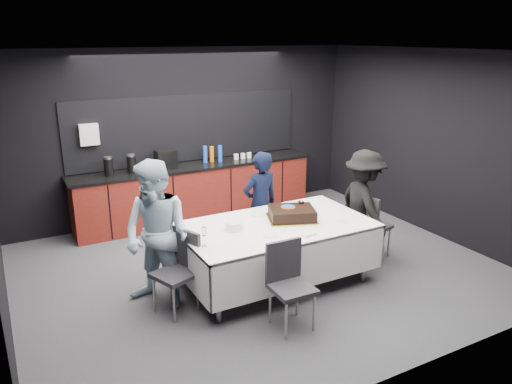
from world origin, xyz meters
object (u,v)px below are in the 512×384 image
cake_assembly (292,214)px  chair_near (288,278)px  plate_stack (234,226)px  champagne_flute (204,233)px  person_center (260,205)px  chair_left (180,265)px  party_table (275,235)px  person_right (364,205)px  person_left (157,236)px  chair_right (370,222)px

cake_assembly → chair_near: (-0.63, -0.93, -0.32)m
cake_assembly → plate_stack: (-0.79, 0.03, -0.02)m
champagne_flute → person_center: (1.25, 1.00, -0.19)m
chair_left → person_center: 1.72m
chair_near → person_center: 1.80m
party_table → champagne_flute: (-1.02, -0.20, 0.30)m
person_center → person_right: bearing=143.7°
person_right → person_left: bearing=98.7°
chair_left → person_center: bearing=29.6°
plate_stack → chair_left: chair_left is taller
chair_left → chair_right: (2.76, 0.04, 0.00)m
champagne_flute → plate_stack: bearing=29.4°
champagne_flute → chair_left: bearing=145.6°
cake_assembly → person_left: 1.70m
person_center → champagne_flute: bearing=33.0°
champagne_flute → chair_left: size_ratio=0.24×
chair_right → chair_near: size_ratio=1.00×
party_table → chair_right: (1.50, 0.00, -0.11)m
chair_left → person_right: 2.71m
party_table → chair_left: size_ratio=2.51×
person_right → person_center: bearing=69.5°
plate_stack → person_center: person_center is taller
plate_stack → champagne_flute: 0.58m
cake_assembly → person_right: bearing=1.5°
cake_assembly → champagne_flute: bearing=-168.8°
plate_stack → person_left: bearing=175.1°
person_center → person_left: (-1.67, -0.64, 0.10)m
party_table → champagne_flute: champagne_flute is taller
chair_right → person_right: (-0.06, 0.08, 0.23)m
chair_right → person_center: 1.52m
party_table → chair_left: chair_left is taller
cake_assembly → person_right: 1.18m
champagne_flute → person_right: size_ratio=0.15×
party_table → cake_assembly: (0.27, 0.05, 0.21)m
chair_near → person_left: (-1.07, 1.04, 0.32)m
champagne_flute → chair_left: champagne_flute is taller
cake_assembly → person_right: size_ratio=0.47×
chair_right → person_center: person_center is taller
person_left → cake_assembly: bearing=51.4°
plate_stack → chair_near: chair_near is taller
chair_left → person_center: (1.49, 0.84, 0.21)m
person_left → chair_left: bearing=7.1°
plate_stack → chair_left: 0.80m
person_left → person_center: bearing=76.0°
champagne_flute → chair_near: (0.66, -0.68, -0.40)m
plate_stack → chair_near: size_ratio=0.22×
champagne_flute → chair_right: champagne_flute is taller
champagne_flute → party_table: bearing=11.3°
person_right → cake_assembly: bearing=101.6°
cake_assembly → party_table: bearing=-169.2°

